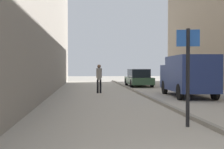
# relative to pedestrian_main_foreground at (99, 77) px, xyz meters

# --- Properties ---
(ground_plane) EXTENTS (80.00, 80.00, 0.00)m
(ground_plane) POSITION_rel_pedestrian_main_foreground_xyz_m (0.79, -3.73, -1.02)
(ground_plane) COLOR #A8A093
(building_facade_left) EXTENTS (3.77, 40.00, 9.48)m
(building_facade_left) POSITION_rel_pedestrian_main_foreground_xyz_m (-4.69, -3.73, 3.72)
(building_facade_left) COLOR gray
(building_facade_left) RESTS_ON ground_plane
(kerb_strip) EXTENTS (0.16, 40.00, 0.12)m
(kerb_strip) POSITION_rel_pedestrian_main_foreground_xyz_m (2.37, -3.73, -0.96)
(kerb_strip) COLOR gray
(kerb_strip) RESTS_ON ground_plane
(pedestrian_main_foreground) EXTENTS (0.35, 0.24, 1.77)m
(pedestrian_main_foreground) POSITION_rel_pedestrian_main_foreground_xyz_m (0.00, 0.00, 0.00)
(pedestrian_main_foreground) COLOR black
(pedestrian_main_foreground) RESTS_ON ground_plane
(delivery_van) EXTENTS (2.17, 5.04, 2.19)m
(delivery_van) POSITION_rel_pedestrian_main_foreground_xyz_m (4.66, -2.66, 0.16)
(delivery_van) COLOR navy
(delivery_van) RESTS_ON ground_plane
(parked_car) EXTENTS (1.86, 4.21, 1.45)m
(parked_car) POSITION_rel_pedestrian_main_foreground_xyz_m (3.64, 6.36, -0.31)
(parked_car) COLOR #335138
(parked_car) RESTS_ON ground_plane
(street_sign_post) EXTENTS (0.59, 0.18, 2.60)m
(street_sign_post) POSITION_rel_pedestrian_main_foreground_xyz_m (1.83, -10.57, 0.52)
(street_sign_post) COLOR black
(street_sign_post) RESTS_ON ground_plane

